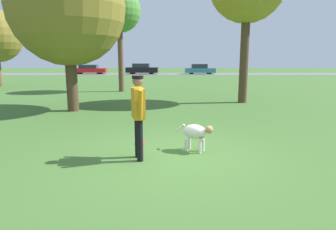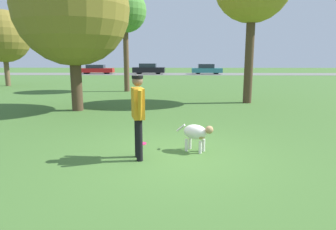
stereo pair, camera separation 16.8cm
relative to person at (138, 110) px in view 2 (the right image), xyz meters
name	(u,v)px [view 2 (the right image)]	position (x,y,z in m)	size (l,w,h in m)	color
ground_plane	(171,157)	(0.68, 0.16, -1.07)	(120.00, 120.00, 0.00)	#426B2D
far_road_strip	(174,74)	(0.68, 34.09, -1.06)	(120.00, 6.00, 0.01)	slate
person	(138,110)	(0.00, 0.00, 0.00)	(0.33, 0.74, 1.77)	black
dog	(197,133)	(1.26, 0.54, -0.63)	(0.86, 0.58, 0.64)	silver
frisbee	(141,143)	(-0.07, 1.12, -1.06)	(0.26, 0.26, 0.02)	#E52366
tree_near_left	(72,8)	(-3.21, 5.94, 2.94)	(4.45, 4.45, 6.25)	#4C3826
tree_mid_center	(125,12)	(-2.30, 13.11, 3.84)	(2.65, 2.65, 6.30)	brown
tree_far_left	(3,36)	(-12.05, 16.73, 2.63)	(3.87, 3.87, 5.65)	brown
parked_car_red	(97,69)	(-9.69, 34.28, -0.45)	(4.52, 1.92, 1.23)	red
parked_car_black	(149,69)	(-2.66, 34.06, -0.38)	(4.27, 1.98, 1.40)	black
parked_car_teal	(207,69)	(5.03, 34.03, -0.42)	(3.97, 1.81, 1.33)	teal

